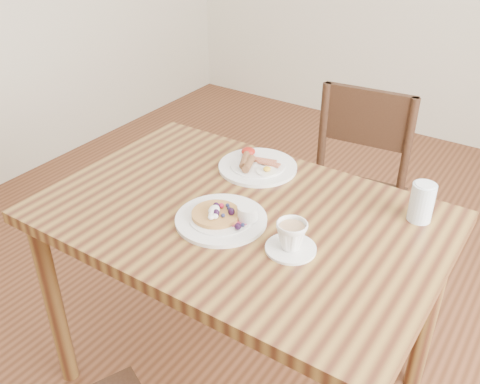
# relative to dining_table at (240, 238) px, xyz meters

# --- Properties ---
(ground) EXTENTS (5.00, 5.00, 0.00)m
(ground) POSITION_rel_dining_table_xyz_m (0.00, 0.00, -0.65)
(ground) COLOR #502A16
(ground) RESTS_ON ground
(dining_table) EXTENTS (1.20, 0.80, 0.75)m
(dining_table) POSITION_rel_dining_table_xyz_m (0.00, 0.00, 0.00)
(dining_table) COLOR brown
(dining_table) RESTS_ON ground
(chair_far) EXTENTS (0.46, 0.46, 0.88)m
(chair_far) POSITION_rel_dining_table_xyz_m (0.07, 0.73, -0.16)
(chair_far) COLOR #342113
(chair_far) RESTS_ON ground
(pancake_plate) EXTENTS (0.27, 0.27, 0.06)m
(pancake_plate) POSITION_rel_dining_table_xyz_m (-0.01, -0.07, 0.11)
(pancake_plate) COLOR white
(pancake_plate) RESTS_ON dining_table
(breakfast_plate) EXTENTS (0.27, 0.27, 0.04)m
(breakfast_plate) POSITION_rel_dining_table_xyz_m (-0.10, 0.26, 0.11)
(breakfast_plate) COLOR white
(breakfast_plate) RESTS_ON dining_table
(teacup_saucer) EXTENTS (0.14, 0.14, 0.09)m
(teacup_saucer) POSITION_rel_dining_table_xyz_m (0.22, -0.08, 0.14)
(teacup_saucer) COLOR white
(teacup_saucer) RESTS_ON dining_table
(water_glass) EXTENTS (0.07, 0.07, 0.12)m
(water_glass) POSITION_rel_dining_table_xyz_m (0.46, 0.26, 0.16)
(water_glass) COLOR silver
(water_glass) RESTS_ON dining_table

